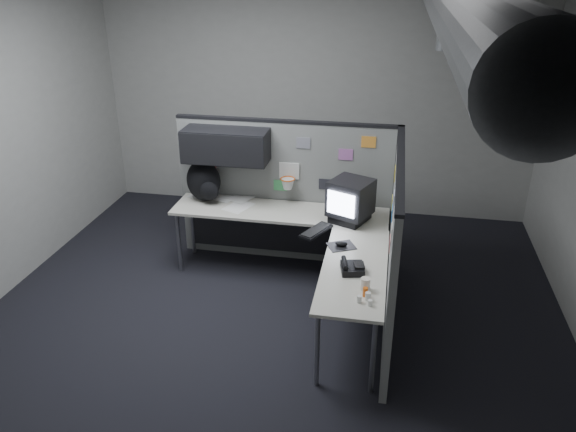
% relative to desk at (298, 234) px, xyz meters
% --- Properties ---
extents(room, '(5.62, 5.62, 3.22)m').
position_rel_desk_xyz_m(room, '(0.41, -0.70, 1.48)').
color(room, black).
rests_on(room, ground).
extents(partition_back, '(2.44, 0.42, 1.63)m').
position_rel_desk_xyz_m(partition_back, '(-0.40, 0.53, 0.38)').
color(partition_back, slate).
rests_on(partition_back, ground).
extents(partition_right, '(0.07, 2.23, 1.63)m').
position_rel_desk_xyz_m(partition_right, '(0.95, -0.49, 0.21)').
color(partition_right, slate).
rests_on(partition_right, ground).
extents(desk, '(2.31, 2.11, 0.73)m').
position_rel_desk_xyz_m(desk, '(0.00, 0.00, 0.00)').
color(desk, beige).
rests_on(desk, ground).
extents(monitor, '(0.50, 0.50, 0.43)m').
position_rel_desk_xyz_m(monitor, '(0.51, 0.17, 0.34)').
color(monitor, black).
rests_on(monitor, desk).
extents(keyboard, '(0.30, 0.42, 0.04)m').
position_rel_desk_xyz_m(keyboard, '(0.21, -0.17, 0.13)').
color(keyboard, black).
rests_on(keyboard, desk).
extents(mouse, '(0.30, 0.28, 0.05)m').
position_rel_desk_xyz_m(mouse, '(0.48, -0.41, 0.14)').
color(mouse, black).
rests_on(mouse, desk).
extents(phone, '(0.23, 0.24, 0.10)m').
position_rel_desk_xyz_m(phone, '(0.62, -0.86, 0.15)').
color(phone, black).
rests_on(phone, desk).
extents(bottles, '(0.13, 0.17, 0.08)m').
position_rel_desk_xyz_m(bottles, '(0.76, -1.28, 0.15)').
color(bottles, silver).
rests_on(bottles, desk).
extents(cup, '(0.09, 0.09, 0.11)m').
position_rel_desk_xyz_m(cup, '(0.75, -1.13, 0.17)').
color(cup, silver).
rests_on(cup, desk).
extents(papers, '(0.81, 0.64, 0.01)m').
position_rel_desk_xyz_m(papers, '(-0.88, 0.47, 0.12)').
color(papers, white).
rests_on(papers, desk).
extents(backpack, '(0.45, 0.40, 0.46)m').
position_rel_desk_xyz_m(backpack, '(-1.11, 0.38, 0.34)').
color(backpack, black).
rests_on(backpack, desk).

